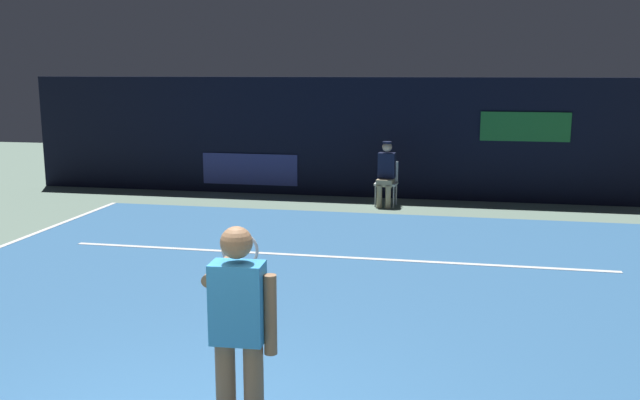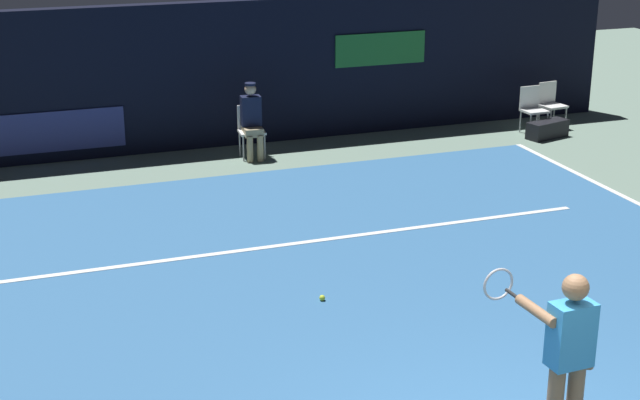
# 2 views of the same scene
# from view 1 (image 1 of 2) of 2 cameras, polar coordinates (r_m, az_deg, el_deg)

# --- Properties ---
(ground_plane) EXTENTS (31.54, 31.54, 0.00)m
(ground_plane) POSITION_cam_1_polar(r_m,az_deg,el_deg) (8.64, -1.31, -7.85)
(ground_plane) COLOR slate
(court_surface) EXTENTS (10.48, 10.10, 0.01)m
(court_surface) POSITION_cam_1_polar(r_m,az_deg,el_deg) (8.64, -1.31, -7.82)
(court_surface) COLOR #336699
(court_surface) RESTS_ON ground
(line_service) EXTENTS (8.18, 0.10, 0.01)m
(line_service) POSITION_cam_1_polar(r_m,az_deg,el_deg) (10.30, 0.84, -4.71)
(line_service) COLOR white
(line_service) RESTS_ON court_surface
(back_wall) EXTENTS (15.80, 0.33, 2.60)m
(back_wall) POSITION_cam_1_polar(r_m,az_deg,el_deg) (15.11, 4.41, 5.15)
(back_wall) COLOR black
(back_wall) RESTS_ON ground
(tennis_player) EXTENTS (0.65, 0.93, 1.73)m
(tennis_player) POSITION_cam_1_polar(r_m,az_deg,el_deg) (4.85, -6.70, -10.68)
(tennis_player) COLOR #8C6647
(tennis_player) RESTS_ON ground
(line_judge_on_chair) EXTENTS (0.47, 0.55, 1.32)m
(line_judge_on_chair) POSITION_cam_1_polar(r_m,az_deg,el_deg) (14.13, 5.49, 2.25)
(line_judge_on_chair) COLOR white
(line_judge_on_chair) RESTS_ON ground
(tennis_ball) EXTENTS (0.07, 0.07, 0.07)m
(tennis_ball) POSITION_cam_1_polar(r_m,az_deg,el_deg) (8.69, -4.32, -7.46)
(tennis_ball) COLOR #CCE033
(tennis_ball) RESTS_ON court_surface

